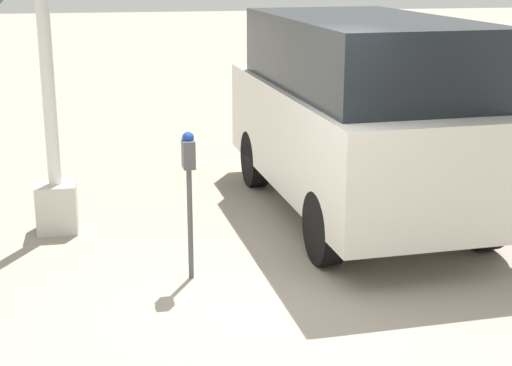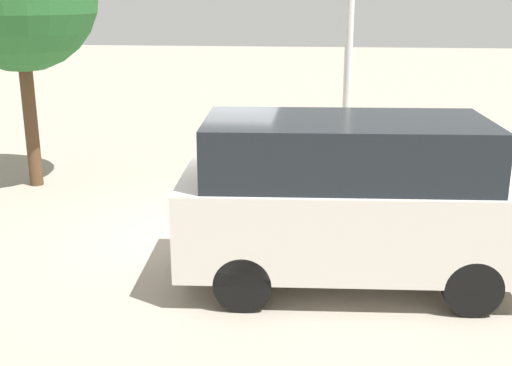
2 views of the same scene
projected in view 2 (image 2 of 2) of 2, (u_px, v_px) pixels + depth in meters
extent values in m
plane|color=gray|center=(203.00, 235.00, 10.78)|extent=(80.00, 80.00, 0.00)
cylinder|color=#4C4C4C|center=(251.00, 196.00, 11.08)|extent=(0.05, 0.05, 1.09)
cube|color=#47474C|center=(250.00, 158.00, 10.89)|extent=(0.20, 0.11, 0.26)
sphere|color=navy|center=(250.00, 149.00, 10.85)|extent=(0.11, 0.11, 0.11)
cube|color=beige|center=(343.00, 191.00, 12.26)|extent=(0.44, 0.44, 0.55)
cylinder|color=silver|center=(350.00, 24.00, 11.38)|extent=(0.14, 0.14, 5.67)
cube|color=beige|center=(352.00, 218.00, 8.77)|extent=(4.76, 2.24, 1.16)
cube|color=black|center=(346.00, 149.00, 8.50)|extent=(3.82, 2.03, 0.80)
cube|color=orange|center=(502.00, 234.00, 9.41)|extent=(0.09, 0.12, 0.20)
cylinder|color=black|center=(440.00, 237.00, 9.71)|extent=(0.76, 0.28, 0.74)
cylinder|color=black|center=(472.00, 287.00, 8.04)|extent=(0.76, 0.28, 0.74)
cylinder|color=black|center=(250.00, 234.00, 9.83)|extent=(0.76, 0.28, 0.74)
cylinder|color=black|center=(242.00, 283.00, 8.16)|extent=(0.76, 0.28, 0.74)
cylinder|color=#513823|center=(30.00, 119.00, 13.24)|extent=(0.28, 0.28, 2.85)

